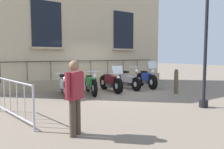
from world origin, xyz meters
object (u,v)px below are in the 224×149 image
object	(u,v)px
bollard	(176,81)
motorcycle_silver	(128,81)
motorcycle_blue	(147,79)
crowd_barrier	(14,98)
motorcycle_green	(91,84)
motorcycle_maroon	(111,82)
motorcycle_white	(64,85)
pedestrian_standing	(75,94)

from	to	relation	value
bollard	motorcycle_silver	bearing A→B (deg)	-156.98
motorcycle_blue	crowd_barrier	size ratio (longest dim) A/B	0.83
motorcycle_green	motorcycle_maroon	distance (m)	1.07
motorcycle_white	motorcycle_silver	size ratio (longest dim) A/B	0.98
bollard	pedestrian_standing	world-z (taller)	pedestrian_standing
motorcycle_green	crowd_barrier	bearing A→B (deg)	-57.49
bollard	motorcycle_green	bearing A→B (deg)	-123.28
motorcycle_green	motorcycle_silver	bearing A→B (deg)	94.55
motorcycle_white	motorcycle_maroon	distance (m)	2.24
crowd_barrier	bollard	distance (m)	6.63
motorcycle_white	crowd_barrier	size ratio (longest dim) A/B	0.85
motorcycle_blue	bollard	xyz separation A→B (m)	(2.07, -0.19, 0.10)
motorcycle_maroon	motorcycle_blue	bearing A→B (deg)	89.28
motorcycle_green	pedestrian_standing	xyz separation A→B (m)	(4.17, -2.66, 0.44)
motorcycle_green	crowd_barrier	distance (m)	4.16
motorcycle_maroon	bollard	xyz separation A→B (m)	(2.10, 2.05, 0.11)
pedestrian_standing	bollard	bearing A→B (deg)	110.11
motorcycle_green	bollard	bearing A→B (deg)	56.72
motorcycle_green	motorcycle_maroon	xyz separation A→B (m)	(-0.05, 1.07, -0.01)
motorcycle_silver	bollard	distance (m)	2.42
motorcycle_white	motorcycle_green	world-z (taller)	motorcycle_green
motorcycle_maroon	bollard	bearing A→B (deg)	44.33
motorcycle_maroon	motorcycle_blue	xyz separation A→B (m)	(0.03, 2.24, 0.01)
motorcycle_green	crowd_barrier	size ratio (longest dim) A/B	0.83
motorcycle_blue	crowd_barrier	xyz separation A→B (m)	(2.26, -6.82, 0.12)
motorcycle_white	bollard	world-z (taller)	bollard
motorcycle_silver	motorcycle_blue	world-z (taller)	motorcycle_blue
motorcycle_blue	bollard	world-z (taller)	motorcycle_blue
motorcycle_maroon	pedestrian_standing	xyz separation A→B (m)	(4.21, -3.74, 0.45)
motorcycle_green	crowd_barrier	world-z (taller)	crowd_barrier
motorcycle_silver	bollard	xyz separation A→B (m)	(2.22, 0.94, 0.12)
motorcycle_blue	motorcycle_silver	bearing A→B (deg)	-97.72
motorcycle_blue	crowd_barrier	world-z (taller)	motorcycle_blue
crowd_barrier	motorcycle_white	bearing A→B (deg)	135.91
motorcycle_silver	bollard	size ratio (longest dim) A/B	1.97
motorcycle_white	motorcycle_green	bearing A→B (deg)	80.79
motorcycle_silver	pedestrian_standing	bearing A→B (deg)	-48.12
motorcycle_silver	crowd_barrier	distance (m)	6.18
crowd_barrier	bollard	size ratio (longest dim) A/B	2.27
motorcycle_green	motorcycle_blue	size ratio (longest dim) A/B	1.00
motorcycle_maroon	crowd_barrier	xyz separation A→B (m)	(2.28, -4.58, 0.13)
motorcycle_maroon	crowd_barrier	distance (m)	5.12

